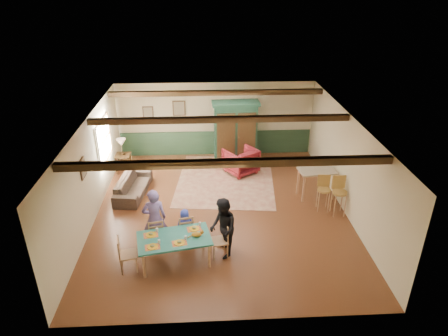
{
  "coord_description": "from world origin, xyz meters",
  "views": [
    {
      "loc": [
        -0.43,
        -9.67,
        6.14
      ],
      "look_at": [
        0.1,
        0.43,
        1.15
      ],
      "focal_mm": 32.0,
      "sensor_mm": 36.0,
      "label": 1
    }
  ],
  "objects_px": {
    "counter_table": "(316,183)",
    "bar_stool_right": "(339,197)",
    "table_lamp": "(122,147)",
    "armoire": "(235,133)",
    "bar_stool_left": "(323,194)",
    "end_table": "(124,163)",
    "person_man": "(155,219)",
    "person_child": "(185,226)",
    "cat": "(196,234)",
    "dining_chair_end_right": "(219,240)",
    "dining_chair_far_left": "(156,233)",
    "armchair": "(241,161)",
    "dining_chair_end_left": "(128,254)",
    "dining_chair_far_right": "(186,228)",
    "sofa": "(133,186)",
    "dining_table": "(175,250)",
    "person_woman": "(223,228)"
  },
  "relations": [
    {
      "from": "dining_chair_far_right",
      "to": "end_table",
      "type": "relative_size",
      "value": 1.41
    },
    {
      "from": "armoire",
      "to": "sofa",
      "type": "relative_size",
      "value": 1.18
    },
    {
      "from": "counter_table",
      "to": "bar_stool_right",
      "type": "bearing_deg",
      "value": -69.1
    },
    {
      "from": "dining_table",
      "to": "end_table",
      "type": "height_order",
      "value": "dining_table"
    },
    {
      "from": "armchair",
      "to": "person_man",
      "type": "bearing_deg",
      "value": 24.82
    },
    {
      "from": "table_lamp",
      "to": "armoire",
      "type": "bearing_deg",
      "value": 7.05
    },
    {
      "from": "cat",
      "to": "armchair",
      "type": "distance_m",
      "value": 4.8
    },
    {
      "from": "dining_chair_far_right",
      "to": "dining_chair_end_left",
      "type": "height_order",
      "value": "same"
    },
    {
      "from": "dining_chair_far_right",
      "to": "person_man",
      "type": "relative_size",
      "value": 0.55
    },
    {
      "from": "table_lamp",
      "to": "counter_table",
      "type": "relative_size",
      "value": 0.52
    },
    {
      "from": "dining_chair_end_right",
      "to": "sofa",
      "type": "height_order",
      "value": "dining_chair_end_right"
    },
    {
      "from": "bar_stool_right",
      "to": "person_child",
      "type": "bearing_deg",
      "value": -166.79
    },
    {
      "from": "cat",
      "to": "end_table",
      "type": "distance_m",
      "value": 5.51
    },
    {
      "from": "person_man",
      "to": "armoire",
      "type": "height_order",
      "value": "armoire"
    },
    {
      "from": "dining_chair_far_left",
      "to": "counter_table",
      "type": "bearing_deg",
      "value": -164.49
    },
    {
      "from": "counter_table",
      "to": "sofa",
      "type": "bearing_deg",
      "value": 175.29
    },
    {
      "from": "person_woman",
      "to": "end_table",
      "type": "relative_size",
      "value": 2.46
    },
    {
      "from": "dining_table",
      "to": "counter_table",
      "type": "xyz_separation_m",
      "value": [
        4.05,
        2.83,
        0.1
      ]
    },
    {
      "from": "dining_chair_far_left",
      "to": "bar_stool_right",
      "type": "distance_m",
      "value": 5.07
    },
    {
      "from": "dining_chair_end_right",
      "to": "person_child",
      "type": "height_order",
      "value": "person_child"
    },
    {
      "from": "person_woman",
      "to": "person_child",
      "type": "height_order",
      "value": "person_woman"
    },
    {
      "from": "dining_chair_end_right",
      "to": "armoire",
      "type": "height_order",
      "value": "armoire"
    },
    {
      "from": "dining_chair_end_left",
      "to": "bar_stool_left",
      "type": "distance_m",
      "value": 5.59
    },
    {
      "from": "dining_chair_far_right",
      "to": "sofa",
      "type": "bearing_deg",
      "value": -67.46
    },
    {
      "from": "dining_table",
      "to": "dining_chair_end_left",
      "type": "xyz_separation_m",
      "value": [
        -1.04,
        -0.2,
        0.09
      ]
    },
    {
      "from": "dining_chair_far_left",
      "to": "sofa",
      "type": "height_order",
      "value": "dining_chair_far_left"
    },
    {
      "from": "dining_table",
      "to": "cat",
      "type": "distance_m",
      "value": 0.67
    },
    {
      "from": "person_child",
      "to": "cat",
      "type": "height_order",
      "value": "person_child"
    },
    {
      "from": "cat",
      "to": "bar_stool_right",
      "type": "distance_m",
      "value": 4.33
    },
    {
      "from": "dining_table",
      "to": "dining_chair_far_right",
      "type": "relative_size",
      "value": 1.89
    },
    {
      "from": "bar_stool_right",
      "to": "armoire",
      "type": "bearing_deg",
      "value": 125.79
    },
    {
      "from": "table_lamp",
      "to": "bar_stool_left",
      "type": "xyz_separation_m",
      "value": [
        6.07,
        -2.79,
        -0.38
      ]
    },
    {
      "from": "armoire",
      "to": "bar_stool_right",
      "type": "relative_size",
      "value": 2.0
    },
    {
      "from": "person_man",
      "to": "cat",
      "type": "distance_m",
      "value": 1.2
    },
    {
      "from": "bar_stool_left",
      "to": "armchair",
      "type": "bearing_deg",
      "value": 137.25
    },
    {
      "from": "person_child",
      "to": "person_man",
      "type": "bearing_deg",
      "value": 0.0
    },
    {
      "from": "cat",
      "to": "dining_chair_far_left",
      "type": "bearing_deg",
      "value": 139.2
    },
    {
      "from": "person_child",
      "to": "armchair",
      "type": "xyz_separation_m",
      "value": [
        1.73,
        3.78,
        -0.02
      ]
    },
    {
      "from": "cat",
      "to": "end_table",
      "type": "xyz_separation_m",
      "value": [
        -2.52,
        4.88,
        -0.46
      ]
    },
    {
      "from": "dining_chair_end_left",
      "to": "cat",
      "type": "distance_m",
      "value": 1.6
    },
    {
      "from": "end_table",
      "to": "person_man",
      "type": "bearing_deg",
      "value": -70.36
    },
    {
      "from": "dining_chair_end_left",
      "to": "end_table",
      "type": "relative_size",
      "value": 1.41
    },
    {
      "from": "armoire",
      "to": "armchair",
      "type": "height_order",
      "value": "armoire"
    },
    {
      "from": "person_man",
      "to": "armoire",
      "type": "relative_size",
      "value": 0.71
    },
    {
      "from": "cat",
      "to": "end_table",
      "type": "bearing_deg",
      "value": 106.45
    },
    {
      "from": "dining_chair_end_right",
      "to": "end_table",
      "type": "height_order",
      "value": "dining_chair_end_right"
    },
    {
      "from": "dining_chair_far_left",
      "to": "dining_chair_end_right",
      "type": "height_order",
      "value": "same"
    },
    {
      "from": "armchair",
      "to": "dining_chair_far_right",
      "type": "bearing_deg",
      "value": 32.84
    },
    {
      "from": "dining_table",
      "to": "dining_chair_end_left",
      "type": "bearing_deg",
      "value": -169.09
    },
    {
      "from": "dining_chair_end_right",
      "to": "end_table",
      "type": "relative_size",
      "value": 1.41
    }
  ]
}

